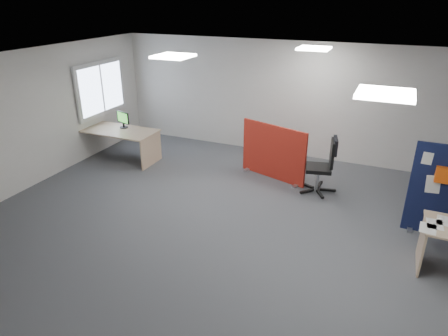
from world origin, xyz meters
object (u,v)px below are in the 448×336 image
(red_divider, at_px, (273,153))
(office_chair, at_px, (325,162))
(second_desk, at_px, (121,136))
(monitor_second, at_px, (123,119))

(red_divider, bearing_deg, office_chair, 5.64)
(second_desk, bearing_deg, monitor_second, 93.57)
(second_desk, bearing_deg, office_chair, 1.84)
(second_desk, distance_m, monitor_second, 0.41)
(second_desk, relative_size, monitor_second, 4.21)
(red_divider, xyz_separation_m, monitor_second, (-3.62, -0.24, 0.37))
(monitor_second, height_order, office_chair, office_chair)
(office_chair, bearing_deg, monitor_second, 167.08)
(red_divider, relative_size, monitor_second, 3.62)
(office_chair, bearing_deg, red_divider, 154.98)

